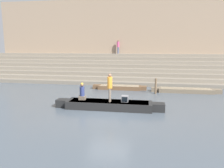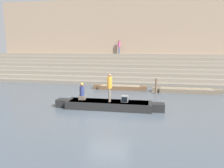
{
  "view_description": "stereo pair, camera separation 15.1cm",
  "coord_description": "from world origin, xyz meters",
  "px_view_note": "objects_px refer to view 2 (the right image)",
  "views": [
    {
      "loc": [
        2.24,
        -12.39,
        3.99
      ],
      "look_at": [
        -0.13,
        2.04,
        1.4
      ],
      "focal_mm": 35.0,
      "sensor_mm": 36.0,
      "label": 1
    },
    {
      "loc": [
        2.39,
        -12.36,
        3.99
      ],
      "look_at": [
        -0.13,
        2.04,
        1.4
      ],
      "focal_mm": 35.0,
      "sensor_mm": 36.0,
      "label": 2
    }
  ],
  "objects_px": {
    "person_standing": "(110,85)",
    "moored_boat_distant": "(120,87)",
    "person_on_steps": "(119,46)",
    "tv_set": "(125,99)",
    "mooring_post": "(156,86)",
    "moored_boat_shore": "(186,90)",
    "person_rowing": "(82,93)",
    "rowboat_main": "(109,105)"
  },
  "relations": [
    {
      "from": "tv_set",
      "to": "moored_boat_shore",
      "type": "xyz_separation_m",
      "value": [
        4.62,
        5.88,
        -0.5
      ]
    },
    {
      "from": "person_standing",
      "to": "tv_set",
      "type": "relative_size",
      "value": 4.03
    },
    {
      "from": "person_standing",
      "to": "mooring_post",
      "type": "bearing_deg",
      "value": 67.18
    },
    {
      "from": "mooring_post",
      "to": "person_on_steps",
      "type": "bearing_deg",
      "value": 116.61
    },
    {
      "from": "person_standing",
      "to": "person_rowing",
      "type": "relative_size",
      "value": 1.59
    },
    {
      "from": "rowboat_main",
      "to": "moored_boat_distant",
      "type": "distance_m",
      "value": 6.41
    },
    {
      "from": "person_standing",
      "to": "moored_boat_distant",
      "type": "distance_m",
      "value": 6.67
    },
    {
      "from": "tv_set",
      "to": "moored_boat_distant",
      "type": "relative_size",
      "value": 0.09
    },
    {
      "from": "tv_set",
      "to": "moored_boat_shore",
      "type": "height_order",
      "value": "tv_set"
    },
    {
      "from": "moored_boat_shore",
      "to": "moored_boat_distant",
      "type": "bearing_deg",
      "value": 172.28
    },
    {
      "from": "person_standing",
      "to": "mooring_post",
      "type": "height_order",
      "value": "person_standing"
    },
    {
      "from": "rowboat_main",
      "to": "person_standing",
      "type": "relative_size",
      "value": 3.89
    },
    {
      "from": "person_rowing",
      "to": "mooring_post",
      "type": "bearing_deg",
      "value": 51.34
    },
    {
      "from": "person_rowing",
      "to": "moored_boat_distant",
      "type": "distance_m",
      "value": 6.55
    },
    {
      "from": "person_standing",
      "to": "person_rowing",
      "type": "bearing_deg",
      "value": -179.72
    },
    {
      "from": "person_rowing",
      "to": "mooring_post",
      "type": "relative_size",
      "value": 0.86
    },
    {
      "from": "rowboat_main",
      "to": "tv_set",
      "type": "height_order",
      "value": "tv_set"
    },
    {
      "from": "moored_boat_distant",
      "to": "mooring_post",
      "type": "relative_size",
      "value": 3.81
    },
    {
      "from": "rowboat_main",
      "to": "moored_boat_distant",
      "type": "relative_size",
      "value": 1.4
    },
    {
      "from": "person_standing",
      "to": "mooring_post",
      "type": "relative_size",
      "value": 1.37
    },
    {
      "from": "person_on_steps",
      "to": "tv_set",
      "type": "bearing_deg",
      "value": -172.57
    },
    {
      "from": "tv_set",
      "to": "moored_boat_distant",
      "type": "xyz_separation_m",
      "value": [
        -1.17,
        6.35,
        -0.5
      ]
    },
    {
      "from": "moored_boat_distant",
      "to": "person_on_steps",
      "type": "xyz_separation_m",
      "value": [
        -1.14,
        7.33,
        3.75
      ]
    },
    {
      "from": "person_rowing",
      "to": "moored_boat_shore",
      "type": "bearing_deg",
      "value": 44.29
    },
    {
      "from": "moored_boat_distant",
      "to": "person_standing",
      "type": "bearing_deg",
      "value": -86.31
    },
    {
      "from": "person_rowing",
      "to": "moored_boat_distant",
      "type": "height_order",
      "value": "person_rowing"
    },
    {
      "from": "person_rowing",
      "to": "rowboat_main",
      "type": "bearing_deg",
      "value": 2.39
    },
    {
      "from": "moored_boat_distant",
      "to": "mooring_post",
      "type": "xyz_separation_m",
      "value": [
        3.23,
        -1.4,
        0.46
      ]
    },
    {
      "from": "tv_set",
      "to": "person_on_steps",
      "type": "relative_size",
      "value": 0.27
    },
    {
      "from": "person_standing",
      "to": "moored_boat_shore",
      "type": "bearing_deg",
      "value": 54.94
    },
    {
      "from": "rowboat_main",
      "to": "person_rowing",
      "type": "xyz_separation_m",
      "value": [
        -1.79,
        0.12,
        0.7
      ]
    },
    {
      "from": "person_rowing",
      "to": "tv_set",
      "type": "relative_size",
      "value": 2.54
    },
    {
      "from": "person_standing",
      "to": "person_on_steps",
      "type": "height_order",
      "value": "person_on_steps"
    },
    {
      "from": "tv_set",
      "to": "mooring_post",
      "type": "height_order",
      "value": "mooring_post"
    },
    {
      "from": "rowboat_main",
      "to": "moored_boat_distant",
      "type": "height_order",
      "value": "rowboat_main"
    },
    {
      "from": "tv_set",
      "to": "person_on_steps",
      "type": "xyz_separation_m",
      "value": [
        -2.31,
        13.68,
        3.25
      ]
    },
    {
      "from": "rowboat_main",
      "to": "tv_set",
      "type": "bearing_deg",
      "value": 2.01
    },
    {
      "from": "moored_boat_distant",
      "to": "mooring_post",
      "type": "bearing_deg",
      "value": -21.91
    },
    {
      "from": "moored_boat_distant",
      "to": "person_on_steps",
      "type": "bearing_deg",
      "value": 100.45
    },
    {
      "from": "person_standing",
      "to": "moored_boat_distant",
      "type": "relative_size",
      "value": 0.36
    },
    {
      "from": "person_standing",
      "to": "person_on_steps",
      "type": "relative_size",
      "value": 1.09
    },
    {
      "from": "person_standing",
      "to": "moored_boat_shore",
      "type": "height_order",
      "value": "person_standing"
    }
  ]
}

